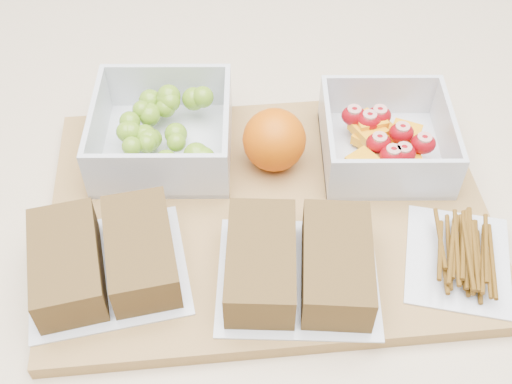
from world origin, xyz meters
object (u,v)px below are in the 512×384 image
Objects in this scene: cutting_board at (269,212)px; sandwich_bag_left at (104,258)px; pretzel_bag at (461,252)px; orange at (274,140)px; sandwich_bag_center at (299,264)px; fruit_container at (385,140)px; grape_container at (164,131)px.

sandwich_bag_left is at bearing -158.02° from cutting_board.
pretzel_bag is at bearing -25.78° from cutting_board.
orange is at bearing 142.86° from pretzel_bag.
sandwich_bag_center reaches higher than pretzel_bag.
orange is 0.40× the size of sandwich_bag_left.
orange reaches higher than pretzel_bag.
sandwich_bag_left is at bearing -138.19° from orange.
orange is 0.14m from sandwich_bag_center.
fruit_container is 1.99× the size of orange.
pretzel_bag is at bearing 1.95° from sandwich_bag_left.
fruit_container is 0.18m from sandwich_bag_center.
pretzel_bag is at bearing 6.97° from sandwich_bag_center.
fruit_container is 1.00× the size of pretzel_bag.
fruit_container is at bearing 110.49° from pretzel_bag.
sandwich_bag_center is 0.15m from pretzel_bag.
sandwich_bag_left is 1.11× the size of sandwich_bag_center.
cutting_board is 0.14m from fruit_container.
cutting_board is at bearing -149.47° from fruit_container.
cutting_board is 0.18m from pretzel_bag.
cutting_board is 6.60× the size of orange.
sandwich_bag_left is (-0.15, -0.13, -0.01)m from orange.
sandwich_bag_center is (-0.10, -0.15, 0.00)m from fruit_container.
fruit_container is 0.14m from pretzel_bag.
grape_container is 0.21m from sandwich_bag_center.
grape_container is 2.16× the size of orange.
grape_container is at bearing 169.41° from orange.
sandwich_bag_center is at bearing -51.33° from grape_container.
cutting_board is 0.16m from sandwich_bag_left.
sandwich_bag_center is 1.14× the size of pretzel_bag.
orange is at bearing 78.97° from cutting_board.
fruit_container is 0.11m from orange.
cutting_board is at bearing 27.23° from sandwich_bag_left.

